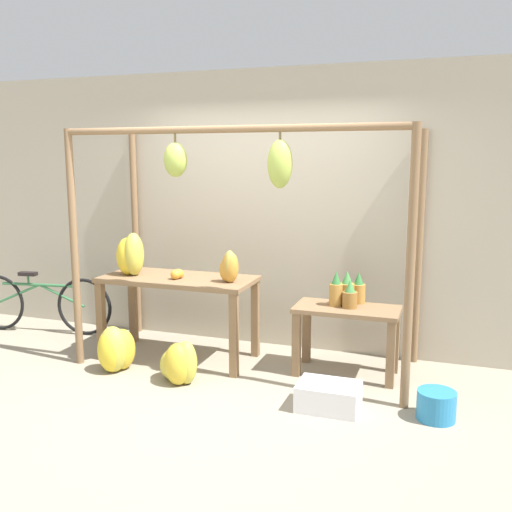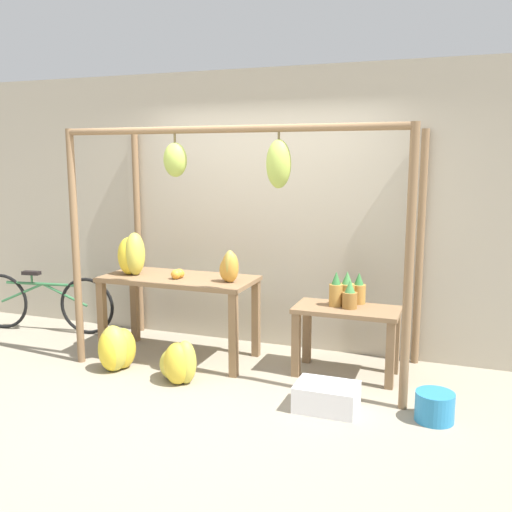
{
  "view_description": "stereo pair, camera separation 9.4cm",
  "coord_description": "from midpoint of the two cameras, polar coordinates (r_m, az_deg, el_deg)",
  "views": [
    {
      "loc": [
        1.78,
        -4.01,
        1.93
      ],
      "look_at": [
        0.12,
        0.78,
        1.05
      ],
      "focal_mm": 40.0,
      "sensor_mm": 36.0,
      "label": 1
    },
    {
      "loc": [
        1.87,
        -3.98,
        1.93
      ],
      "look_at": [
        0.12,
        0.78,
        1.05
      ],
      "focal_mm": 40.0,
      "sensor_mm": 36.0,
      "label": 2
    }
  ],
  "objects": [
    {
      "name": "ground_plane",
      "position": [
        4.79,
        -4.16,
        -13.96
      ],
      "size": [
        20.0,
        20.0,
        0.0
      ],
      "primitive_type": "plane",
      "color": "gray"
    },
    {
      "name": "shop_wall_back",
      "position": [
        5.82,
        1.82,
        4.57
      ],
      "size": [
        8.0,
        0.08,
        2.8
      ],
      "color": "#B2A893",
      "rests_on": "ground_plane"
    },
    {
      "name": "stall_awning",
      "position": [
        4.99,
        -1.07,
        4.75
      ],
      "size": [
        3.07,
        1.2,
        2.19
      ],
      "color": "brown",
      "rests_on": "ground_plane"
    },
    {
      "name": "display_table_main",
      "position": [
        5.53,
        -7.23,
        -3.4
      ],
      "size": [
        1.47,
        0.68,
        0.8
      ],
      "color": "brown",
      "rests_on": "ground_plane"
    },
    {
      "name": "display_table_side",
      "position": [
        5.17,
        9.56,
        -6.64
      ],
      "size": [
        0.92,
        0.47,
        0.62
      ],
      "color": "brown",
      "rests_on": "ground_plane"
    },
    {
      "name": "banana_pile_on_table",
      "position": [
        5.64,
        -11.84,
        0.1
      ],
      "size": [
        0.33,
        0.26,
        0.42
      ],
      "color": "gold",
      "rests_on": "display_table_main"
    },
    {
      "name": "orange_pile",
      "position": [
        5.42,
        -7.36,
        -1.81
      ],
      "size": [
        0.1,
        0.15,
        0.09
      ],
      "color": "orange",
      "rests_on": "display_table_main"
    },
    {
      "name": "pineapple_cluster",
      "position": [
        5.17,
        9.67,
        -3.57
      ],
      "size": [
        0.3,
        0.32,
        0.31
      ],
      "color": "olive",
      "rests_on": "display_table_side"
    },
    {
      "name": "banana_pile_ground_left",
      "position": [
        5.43,
        -13.49,
        -9.12
      ],
      "size": [
        0.37,
        0.42,
        0.43
      ],
      "color": "gold",
      "rests_on": "ground_plane"
    },
    {
      "name": "banana_pile_ground_right",
      "position": [
        5.07,
        -7.24,
        -10.58
      ],
      "size": [
        0.4,
        0.35,
        0.38
      ],
      "color": "gold",
      "rests_on": "ground_plane"
    },
    {
      "name": "fruit_crate_white",
      "position": [
        4.58,
        7.67,
        -13.79
      ],
      "size": [
        0.48,
        0.34,
        0.2
      ],
      "color": "silver",
      "rests_on": "ground_plane"
    },
    {
      "name": "blue_bucket",
      "position": [
        4.57,
        18.01,
        -14.14
      ],
      "size": [
        0.29,
        0.29,
        0.22
      ],
      "color": "teal",
      "rests_on": "ground_plane"
    },
    {
      "name": "parked_bicycle",
      "position": [
        6.81,
        -20.1,
        -4.35
      ],
      "size": [
        1.67,
        0.29,
        0.68
      ],
      "color": "black",
      "rests_on": "ground_plane"
    },
    {
      "name": "papaya_pile",
      "position": [
        5.2,
        -2.15,
        -1.18
      ],
      "size": [
        0.19,
        0.17,
        0.3
      ],
      "color": "gold",
      "rests_on": "display_table_main"
    }
  ]
}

